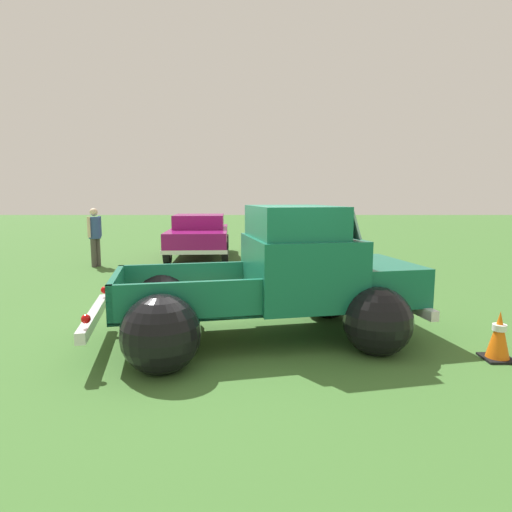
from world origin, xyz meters
TOP-DOWN VIEW (x-y plane):
  - ground_plane at (0.00, 0.00)m, footprint 80.00×80.00m
  - vintage_pickup_truck at (0.38, 0.08)m, footprint 4.91×3.47m
  - show_car_0 at (-1.90, 8.21)m, footprint 2.16×4.31m
  - show_car_1 at (1.06, 8.03)m, footprint 2.20×4.55m
  - spectator_0 at (-4.69, 6.36)m, footprint 0.44×0.52m
  - lane_cone_0 at (-2.84, 2.71)m, footprint 0.36×0.36m
  - lane_cone_1 at (3.06, -0.85)m, footprint 0.36×0.36m

SIDE VIEW (x-z plane):
  - ground_plane at x=0.00m, z-range 0.00..0.00m
  - lane_cone_0 at x=-2.84m, z-range 0.00..0.63m
  - lane_cone_1 at x=3.06m, z-range 0.00..0.63m
  - vintage_pickup_truck at x=0.38m, z-range -0.22..1.74m
  - show_car_1 at x=1.06m, z-range 0.07..1.50m
  - show_car_0 at x=-1.90m, z-range 0.07..1.50m
  - spectator_0 at x=-4.69m, z-range 0.12..1.83m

